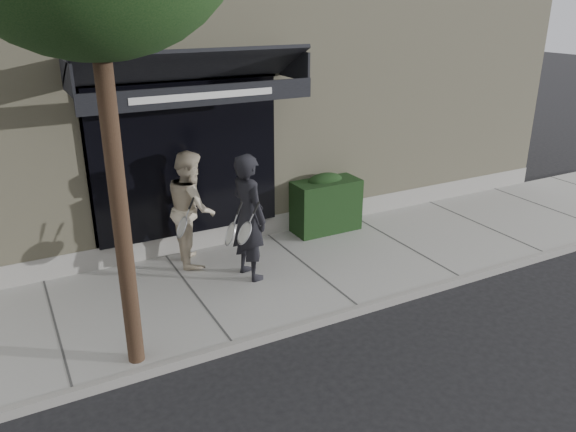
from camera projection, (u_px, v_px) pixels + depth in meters
ground at (307, 272)px, 9.53m from camera, size 80.00×80.00×0.00m
sidewalk at (307, 269)px, 9.51m from camera, size 20.00×3.00×0.12m
curb at (359, 310)px, 8.23m from camera, size 20.00×0.10×0.14m
building_facade at (199, 75)px, 12.62m from camera, size 14.30×8.04×5.64m
hedge at (325, 203)px, 10.80m from camera, size 1.30×0.70×1.14m
pedestrian_front at (249, 217)px, 8.78m from camera, size 0.86×0.94×2.04m
pedestrian_back at (191, 208)px, 9.31m from camera, size 0.89×1.06×1.94m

